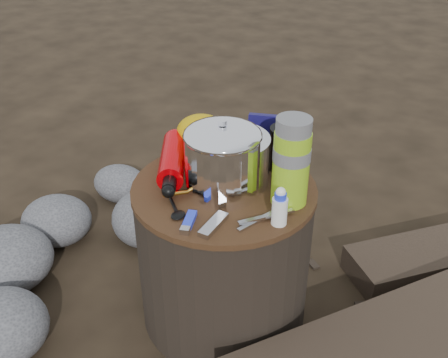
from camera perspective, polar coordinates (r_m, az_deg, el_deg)
The scene contains 15 objects.
ground at distance 1.72m, azimuth 0.00°, elevation -13.74°, with size 60.00×60.00×0.00m, color black.
stump at distance 1.56m, azimuth 0.00°, elevation -7.89°, with size 0.49×0.49×0.45m, color black.
rock_ring at distance 1.90m, azimuth -15.38°, elevation -6.10°, with size 0.44×0.97×0.19m, color #515256, non-canonical shape.
foil_windscreen at distance 1.42m, azimuth 0.58°, elevation 2.05°, with size 0.21×0.21×0.13m, color silver.
camping_pot at distance 1.37m, azimuth -0.15°, elevation 2.19°, with size 0.19×0.19×0.19m, color white.
fuel_bottle at distance 1.49m, azimuth -5.47°, elevation 2.07°, with size 0.07×0.29×0.07m, color #CF0006, non-canonical shape.
thermos at distance 1.32m, azimuth 7.17°, elevation 1.79°, with size 0.09×0.09×0.23m, color #8DC21A.
travel_mug at distance 1.49m, azimuth 6.45°, elevation 3.20°, with size 0.08×0.08×0.12m, color black.
stuff_sack at distance 1.58m, azimuth -2.21°, elevation 4.81°, with size 0.17×0.14×0.11m, color #CA9D05.
food_pouch at distance 1.55m, azimuth 4.41°, elevation 4.56°, with size 0.10×0.02×0.13m, color #110D4A.
lighter at distance 1.30m, azimuth -3.69°, elevation -4.36°, with size 0.02×0.09×0.02m, color #253AF2.
multitool at distance 1.28m, azimuth -1.13°, elevation -4.89°, with size 0.03×0.10×0.01m, color #B6B6BB.
pot_grabber at distance 1.31m, azimuth 3.98°, elevation -4.12°, with size 0.04×0.15×0.01m, color #B6B6BB, non-canonical shape.
spork at distance 1.37m, azimuth -5.53°, elevation -2.43°, with size 0.03×0.13×0.01m, color black, non-canonical shape.
squeeze_bottle at distance 1.28m, azimuth 5.95°, elevation -3.09°, with size 0.04×0.04×0.09m, color white.
Camera 1 is at (0.57, -1.06, 1.23)m, focal length 42.96 mm.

